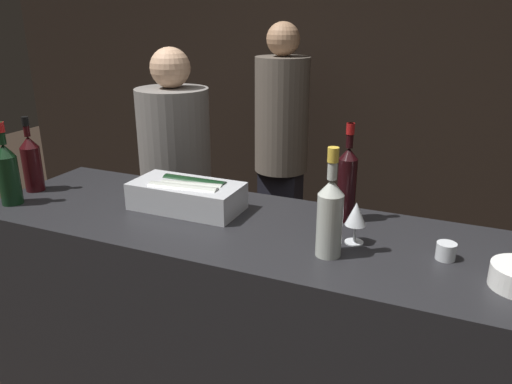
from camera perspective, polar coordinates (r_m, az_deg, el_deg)
The scene contains 11 objects.
wall_back_chalkboard at distance 3.69m, azimuth 13.10°, elevation 12.95°, with size 6.40×0.06×2.80m.
bar_counter at distance 2.10m, azimuth -0.37°, elevation -17.51°, with size 2.17×0.65×1.08m.
ice_bin_with_bottles at distance 1.97m, azimuth -7.82°, elevation -0.27°, with size 0.43×0.21×0.12m.
wine_glass at distance 1.68m, azimuth 11.35°, elevation -2.60°, with size 0.07×0.07×0.15m.
candle_votive at distance 1.68m, azimuth 20.89°, elevation -6.32°, with size 0.06×0.06×0.05m.
red_wine_bottle_tall at distance 1.85m, azimuth 10.36°, elevation 1.20°, with size 0.07×0.07×0.37m.
rose_wine_bottle at distance 1.57m, azimuth 8.46°, elevation -2.48°, with size 0.08×0.08×0.36m.
red_wine_bottle_black_foil at distance 2.35m, azimuth -24.27°, elevation 3.17°, with size 0.08×0.08×0.32m.
red_wine_bottle_burgundy at distance 2.22m, azimuth -26.51°, elevation 2.08°, with size 0.08×0.08×0.34m.
person_in_hoodie at distance 3.32m, azimuth 2.91°, elevation 5.45°, with size 0.35×0.35×1.76m.
person_blond_tee at distance 2.82m, azimuth -9.04°, elevation 0.93°, with size 0.39×0.39×1.65m.
Camera 1 is at (0.68, -1.20, 1.81)m, focal length 35.00 mm.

